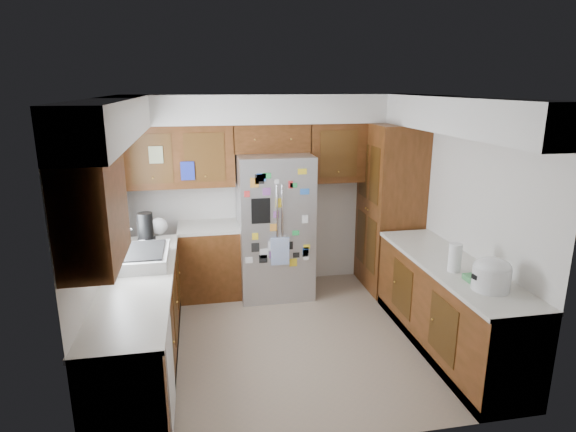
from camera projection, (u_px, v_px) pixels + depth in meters
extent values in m
plane|color=gray|center=(293.00, 338.00, 5.14)|extent=(3.60, 3.60, 0.00)
cube|color=silver|center=(270.00, 192.00, 6.32)|extent=(3.60, 0.04, 2.50)
cube|color=silver|center=(105.00, 236.00, 4.49)|extent=(0.04, 3.20, 2.50)
cube|color=silver|center=(459.00, 217.00, 5.13)|extent=(0.04, 3.20, 2.50)
cube|color=silver|center=(339.00, 291.00, 3.29)|extent=(3.60, 0.04, 2.50)
cube|color=white|center=(294.00, 96.00, 4.47)|extent=(3.60, 3.20, 0.02)
cube|color=silver|center=(271.00, 109.00, 5.86)|extent=(3.60, 0.38, 0.35)
cube|color=silver|center=(115.00, 118.00, 4.24)|extent=(0.38, 3.20, 0.35)
cube|color=silver|center=(451.00, 114.00, 4.81)|extent=(0.38, 3.20, 0.35)
cube|color=#44260D|center=(179.00, 156.00, 5.82)|extent=(1.33, 0.34, 0.75)
cube|color=#44260D|center=(358.00, 152.00, 6.23)|extent=(1.33, 0.34, 0.75)
cube|color=#44260D|center=(93.00, 211.00, 3.29)|extent=(0.34, 0.85, 0.75)
cube|color=white|center=(104.00, 197.00, 4.49)|extent=(0.02, 0.90, 1.05)
cube|color=white|center=(108.00, 197.00, 4.50)|extent=(0.01, 1.02, 1.15)
cube|color=#1D2CAB|center=(188.00, 171.00, 5.70)|extent=(0.16, 0.02, 0.22)
cube|color=beige|center=(156.00, 155.00, 5.58)|extent=(0.16, 0.02, 0.20)
cube|color=#44260D|center=(141.00, 327.00, 4.47)|extent=(0.60, 2.60, 0.88)
cube|color=#44260D|center=(210.00, 262.00, 6.11)|extent=(0.75, 0.60, 0.88)
cube|color=silver|center=(137.00, 281.00, 4.35)|extent=(0.63, 2.60, 0.04)
cube|color=silver|center=(208.00, 227.00, 5.99)|extent=(0.75, 0.60, 0.04)
cube|color=black|center=(145.00, 364.00, 4.57)|extent=(0.60, 2.60, 0.10)
cube|color=silver|center=(171.00, 373.00, 3.71)|extent=(0.01, 0.58, 0.80)
cube|color=#44260D|center=(448.00, 308.00, 4.84)|extent=(0.60, 2.25, 0.88)
cube|color=silver|center=(452.00, 265.00, 4.72)|extent=(0.63, 2.25, 0.04)
cube|color=black|center=(445.00, 343.00, 4.94)|extent=(0.60, 2.25, 0.10)
cube|color=#44260D|center=(390.00, 208.00, 6.21)|extent=(0.60, 0.90, 2.15)
cube|color=#A6A7AB|center=(275.00, 226.00, 6.04)|extent=(0.90, 0.75, 1.80)
cylinder|color=silver|center=(277.00, 223.00, 5.63)|extent=(0.02, 0.02, 0.90)
cylinder|color=silver|center=(282.00, 223.00, 5.64)|extent=(0.02, 0.02, 0.90)
cube|color=black|center=(261.00, 211.00, 5.56)|extent=(0.22, 0.01, 0.30)
cube|color=white|center=(280.00, 251.00, 5.71)|extent=(0.22, 0.01, 0.34)
cube|color=yellow|center=(279.00, 203.00, 5.58)|extent=(0.08, 0.00, 0.11)
cube|color=red|center=(247.00, 194.00, 5.48)|extent=(0.07, 0.00, 0.07)
cube|color=#8C4C99|center=(267.00, 192.00, 5.52)|extent=(0.09, 0.00, 0.09)
cube|color=black|center=(255.00, 247.00, 5.67)|extent=(0.09, 0.00, 0.11)
cube|color=red|center=(291.00, 185.00, 5.55)|extent=(0.05, 0.00, 0.09)
cube|color=white|center=(306.00, 256.00, 5.82)|extent=(0.07, 0.00, 0.09)
cube|color=white|center=(272.00, 246.00, 5.70)|extent=(0.09, 0.00, 0.12)
cube|color=yellow|center=(255.00, 236.00, 5.63)|extent=(0.07, 0.00, 0.08)
cube|color=blue|center=(306.00, 251.00, 5.80)|extent=(0.07, 0.00, 0.09)
cube|color=black|center=(296.00, 255.00, 5.79)|extent=(0.08, 0.00, 0.07)
cube|color=white|center=(283.00, 238.00, 5.70)|extent=(0.07, 0.00, 0.07)
cube|color=orange|center=(274.00, 228.00, 5.64)|extent=(0.09, 0.00, 0.09)
cube|color=green|center=(267.00, 176.00, 5.47)|extent=(0.10, 0.00, 0.06)
cube|color=blue|center=(305.00, 192.00, 5.60)|extent=(0.11, 0.00, 0.07)
cube|color=white|center=(264.00, 254.00, 5.71)|extent=(0.10, 0.00, 0.12)
cube|color=yellow|center=(307.00, 247.00, 5.79)|extent=(0.08, 0.00, 0.06)
cube|color=black|center=(263.00, 259.00, 5.72)|extent=(0.10, 0.00, 0.10)
cube|color=green|center=(294.00, 185.00, 5.56)|extent=(0.08, 0.00, 0.05)
cube|color=yellow|center=(302.00, 172.00, 5.53)|extent=(0.11, 0.00, 0.07)
cube|color=blue|center=(261.00, 177.00, 5.46)|extent=(0.11, 0.00, 0.09)
cube|color=#8C4C99|center=(276.00, 215.00, 5.61)|extent=(0.06, 0.00, 0.08)
cube|color=black|center=(288.00, 246.00, 5.74)|extent=(0.11, 0.00, 0.10)
cube|color=orange|center=(254.00, 183.00, 5.46)|extent=(0.10, 0.00, 0.11)
cube|color=white|center=(249.00, 260.00, 5.69)|extent=(0.09, 0.00, 0.08)
cube|color=black|center=(260.00, 179.00, 5.46)|extent=(0.11, 0.00, 0.11)
cube|color=white|center=(277.00, 182.00, 5.51)|extent=(0.05, 0.00, 0.05)
cube|color=green|center=(296.00, 233.00, 5.71)|extent=(0.08, 0.00, 0.06)
cube|color=#8C4C99|center=(273.00, 255.00, 5.73)|extent=(0.08, 0.00, 0.08)
cube|color=yellow|center=(293.00, 263.00, 5.81)|extent=(0.09, 0.00, 0.10)
cube|color=black|center=(306.00, 253.00, 5.80)|extent=(0.07, 0.00, 0.09)
cube|color=orange|center=(279.00, 247.00, 5.72)|extent=(0.10, 0.00, 0.08)
cube|color=white|center=(305.00, 219.00, 5.69)|extent=(0.07, 0.00, 0.10)
cube|color=#44260D|center=(271.00, 138.00, 5.97)|extent=(0.96, 0.34, 0.35)
sphere|color=#1449AB|center=(247.00, 111.00, 5.84)|extent=(0.30, 0.30, 0.30)
cylinder|color=black|center=(279.00, 116.00, 5.92)|extent=(0.29, 0.29, 0.17)
ellipsoid|color=#333338|center=(279.00, 110.00, 5.90)|extent=(0.27, 0.27, 0.12)
cube|color=silver|center=(141.00, 257.00, 4.71)|extent=(0.52, 0.70, 0.12)
cube|color=black|center=(141.00, 251.00, 4.69)|extent=(0.44, 0.60, 0.02)
cylinder|color=silver|center=(118.00, 243.00, 4.63)|extent=(0.02, 0.02, 0.30)
cylinder|color=silver|center=(124.00, 230.00, 4.61)|extent=(0.16, 0.02, 0.02)
cube|color=yellow|center=(157.00, 269.00, 4.52)|extent=(0.10, 0.18, 0.04)
cube|color=black|center=(147.00, 243.00, 5.18)|extent=(0.18, 0.14, 0.10)
cylinder|color=black|center=(146.00, 226.00, 5.13)|extent=(0.16, 0.16, 0.28)
cylinder|color=#A6A7AB|center=(144.00, 231.00, 5.40)|extent=(0.14, 0.14, 0.20)
sphere|color=silver|center=(159.00, 226.00, 5.60)|extent=(0.20, 0.20, 0.20)
cube|color=#3F72B2|center=(144.00, 224.00, 5.73)|extent=(0.14, 0.10, 0.18)
cube|color=#BFB28C|center=(160.00, 225.00, 5.77)|extent=(0.10, 0.08, 0.14)
cylinder|color=silver|center=(142.00, 246.00, 5.05)|extent=(0.08, 0.08, 0.11)
cylinder|color=silver|center=(491.00, 278.00, 4.09)|extent=(0.32, 0.32, 0.21)
ellipsoid|color=silver|center=(493.00, 266.00, 4.06)|extent=(0.31, 0.31, 0.14)
cube|color=black|center=(476.00, 277.00, 4.06)|extent=(0.04, 0.06, 0.04)
cylinder|color=white|center=(455.00, 257.00, 4.48)|extent=(0.12, 0.12, 0.27)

